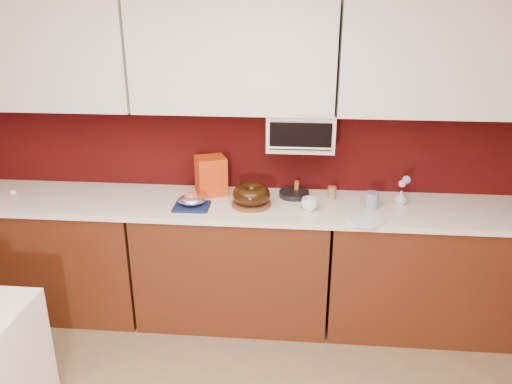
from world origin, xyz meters
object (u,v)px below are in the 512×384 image
object	(u,v)px
flower_vase	(401,197)
pandoro_box	(211,176)
bundt_cake	(251,194)
toaster_oven	(301,130)
coffee_mug	(309,203)
blue_jar	(372,200)
foil_ham_nest	(191,200)

from	to	relation	value
flower_vase	pandoro_box	bearing A→B (deg)	176.56
bundt_cake	pandoro_box	world-z (taller)	pandoro_box
toaster_oven	coffee_mug	distance (m)	0.50
coffee_mug	blue_jar	world-z (taller)	blue_jar
toaster_oven	blue_jar	xyz separation A→B (m)	(0.48, -0.18, -0.42)
bundt_cake	coffee_mug	xyz separation A→B (m)	(0.39, -0.04, -0.03)
foil_ham_nest	coffee_mug	xyz separation A→B (m)	(0.78, 0.03, -0.00)
pandoro_box	flower_vase	distance (m)	1.32
toaster_oven	blue_jar	distance (m)	0.66
toaster_oven	coffee_mug	bearing A→B (deg)	-74.11
coffee_mug	toaster_oven	bearing A→B (deg)	105.89
pandoro_box	flower_vase	size ratio (longest dim) A/B	2.57
bundt_cake	blue_jar	bearing A→B (deg)	2.43
coffee_mug	flower_vase	xyz separation A→B (m)	(0.62, 0.16, 0.00)
coffee_mug	flower_vase	world-z (taller)	flower_vase
foil_ham_nest	pandoro_box	bearing A→B (deg)	72.18
bundt_cake	foil_ham_nest	distance (m)	0.40
bundt_cake	blue_jar	distance (m)	0.80
bundt_cake	pandoro_box	bearing A→B (deg)	147.18
blue_jar	toaster_oven	bearing A→B (deg)	160.14
foil_ham_nest	coffee_mug	distance (m)	0.78
blue_jar	flower_vase	bearing A→B (deg)	22.44
toaster_oven	foil_ham_nest	world-z (taller)	toaster_oven
foil_ham_nest	coffee_mug	size ratio (longest dim) A/B	1.77
toaster_oven	pandoro_box	world-z (taller)	toaster_oven
toaster_oven	pandoro_box	size ratio (longest dim) A/B	1.65
pandoro_box	coffee_mug	size ratio (longest dim) A/B	2.68
toaster_oven	foil_ham_nest	distance (m)	0.87
flower_vase	bundt_cake	bearing A→B (deg)	-173.28
foil_ham_nest	flower_vase	bearing A→B (deg)	7.80
toaster_oven	blue_jar	bearing A→B (deg)	-19.86
pandoro_box	blue_jar	world-z (taller)	pandoro_box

